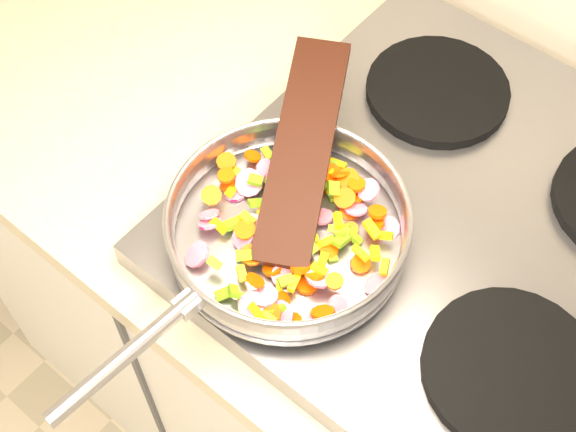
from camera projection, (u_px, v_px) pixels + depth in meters
The scene contains 7 objects.
cooktop at pixel (466, 227), 0.98m from camera, with size 0.60×0.60×0.04m, color #939399.
grate_fl at pixel (305, 227), 0.94m from camera, with size 0.19×0.19×0.02m, color black.
grate_fr at pixel (511, 370), 0.84m from camera, with size 0.19×0.19×0.02m, color black.
grate_bl at pixel (438, 91), 1.06m from camera, with size 0.19×0.19×0.02m, color black.
saute_pan at pixel (286, 226), 0.90m from camera, with size 0.31×0.48×0.05m.
vegetable_heap at pixel (295, 226), 0.91m from camera, with size 0.27×0.24×0.04m.
wooden_spatula at pixel (303, 148), 0.93m from camera, with size 0.29×0.07×0.01m, color black.
Camera 1 is at (-0.53, 1.12, 1.74)m, focal length 50.00 mm.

